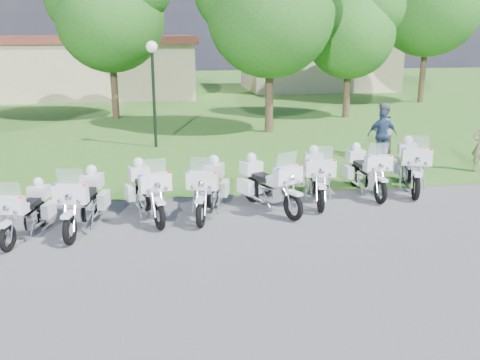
{
  "coord_description": "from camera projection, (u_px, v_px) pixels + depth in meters",
  "views": [
    {
      "loc": [
        -1.62,
        -11.09,
        4.44
      ],
      "look_at": [
        0.32,
        1.2,
        0.95
      ],
      "focal_mm": 40.0,
      "sensor_mm": 36.0,
      "label": 1
    }
  ],
  "objects": [
    {
      "name": "motorcycle_4",
      "position": [
        209.0,
        187.0,
        13.26
      ],
      "size": [
        1.23,
        2.36,
        1.63
      ],
      "rotation": [
        0.0,
        0.0,
        2.85
      ],
      "color": "black",
      "rests_on": "ground"
    },
    {
      "name": "motorcycle_8",
      "position": [
        411.0,
        165.0,
        15.33
      ],
      "size": [
        1.33,
        2.5,
        1.73
      ],
      "rotation": [
        0.0,
        0.0,
        2.84
      ],
      "color": "black",
      "rests_on": "ground"
    },
    {
      "name": "building_west",
      "position": [
        90.0,
        66.0,
        37.16
      ],
      "size": [
        14.56,
        8.32,
        4.1
      ],
      "color": "tan",
      "rests_on": "ground"
    },
    {
      "name": "tree_2",
      "position": [
        269.0,
        0.0,
        22.69
      ],
      "size": [
        6.43,
        5.49,
        8.57
      ],
      "color": "#38281C",
      "rests_on": "ground"
    },
    {
      "name": "motorcycle_6",
      "position": [
        316.0,
        175.0,
        14.32
      ],
      "size": [
        1.07,
        2.45,
        1.66
      ],
      "rotation": [
        0.0,
        0.0,
        2.97
      ],
      "color": "black",
      "rests_on": "ground"
    },
    {
      "name": "bystander_c",
      "position": [
        382.0,
        135.0,
        18.84
      ],
      "size": [
        1.09,
        0.57,
        1.78
      ],
      "primitive_type": "imported",
      "rotation": [
        0.0,
        0.0,
        3.0
      ],
      "color": "navy",
      "rests_on": "ground"
    },
    {
      "name": "bystander_b",
      "position": [
        382.0,
        130.0,
        19.22
      ],
      "size": [
        1.19,
        1.1,
        1.95
      ],
      "primitive_type": "imported",
      "rotation": [
        0.0,
        0.0,
        -2.64
      ],
      "color": "slate",
      "rests_on": "ground"
    },
    {
      "name": "motorcycle_7",
      "position": [
        366.0,
        170.0,
        14.97
      ],
      "size": [
        0.82,
        2.37,
        1.59
      ],
      "rotation": [
        0.0,
        0.0,
        3.18
      ],
      "color": "black",
      "rests_on": "ground"
    },
    {
      "name": "motorcycle_2",
      "position": [
        83.0,
        200.0,
        12.28
      ],
      "size": [
        1.07,
        2.39,
        1.62
      ],
      "rotation": [
        0.0,
        0.0,
        2.95
      ],
      "color": "black",
      "rests_on": "ground"
    },
    {
      "name": "ground",
      "position": [
        234.0,
        236.0,
        11.99
      ],
      "size": [
        100.0,
        100.0,
        0.0
      ],
      "primitive_type": "plane",
      "color": "#515155",
      "rests_on": "ground"
    },
    {
      "name": "grass_lawn",
      "position": [
        178.0,
        96.0,
        37.66
      ],
      "size": [
        100.0,
        48.0,
        0.01
      ],
      "primitive_type": "cube",
      "color": "#406C22",
      "rests_on": "ground"
    },
    {
      "name": "motorcycle_1",
      "position": [
        27.0,
        210.0,
        11.83
      ],
      "size": [
        1.03,
        2.09,
        1.43
      ],
      "rotation": [
        0.0,
        0.0,
        2.89
      ],
      "color": "black",
      "rests_on": "ground"
    },
    {
      "name": "motorcycle_3",
      "position": [
        147.0,
        190.0,
        13.05
      ],
      "size": [
        1.2,
        2.37,
        1.63
      ],
      "rotation": [
        0.0,
        0.0,
        3.41
      ],
      "color": "black",
      "rests_on": "ground"
    },
    {
      "name": "tree_1",
      "position": [
        108.0,
        7.0,
        26.45
      ],
      "size": [
        6.3,
        5.38,
        8.4
      ],
      "color": "#38281C",
      "rests_on": "ground"
    },
    {
      "name": "lamp_post",
      "position": [
        153.0,
        68.0,
        20.24
      ],
      "size": [
        0.44,
        0.44,
        4.07
      ],
      "color": "black",
      "rests_on": "ground"
    },
    {
      "name": "motorcycle_5",
      "position": [
        268.0,
        183.0,
        13.59
      ],
      "size": [
        1.43,
        2.27,
        1.64
      ],
      "rotation": [
        0.0,
        0.0,
        3.57
      ],
      "color": "black",
      "rests_on": "ground"
    },
    {
      "name": "tree_3",
      "position": [
        349.0,
        24.0,
        27.08
      ],
      "size": [
        5.37,
        4.58,
        7.15
      ],
      "color": "#38281C",
      "rests_on": "ground"
    },
    {
      "name": "building_east",
      "position": [
        318.0,
        62.0,
        41.61
      ],
      "size": [
        11.44,
        7.28,
        4.1
      ],
      "color": "tan",
      "rests_on": "ground"
    }
  ]
}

